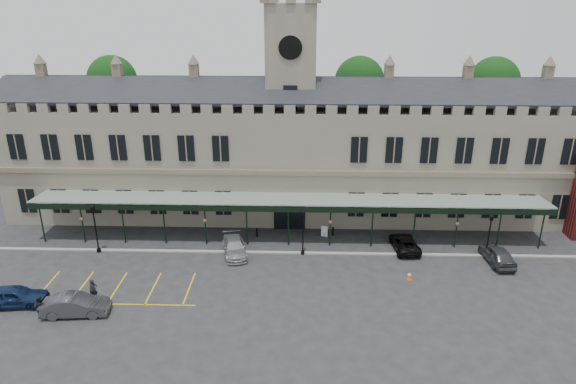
{
  "coord_description": "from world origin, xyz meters",
  "views": [
    {
      "loc": [
        1.32,
        -37.43,
        22.83
      ],
      "look_at": [
        0.0,
        6.0,
        6.0
      ],
      "focal_mm": 32.0,
      "sensor_mm": 36.0,
      "label": 1
    }
  ],
  "objects_px": {
    "car_taxi": "(234,247)",
    "car_right_a": "(497,255)",
    "traffic_cone": "(409,276)",
    "car_left_a": "(15,296)",
    "car_left_b": "(76,305)",
    "person_a": "(93,290)",
    "lamp_post_mid": "(303,228)",
    "sign_board": "(324,231)",
    "clock_tower": "(291,94)",
    "lamp_post_right": "(489,232)",
    "car_van": "(405,243)",
    "person_b": "(40,307)",
    "station_building": "(291,155)",
    "lamp_post_left": "(95,224)"
  },
  "relations": [
    {
      "from": "car_left_a",
      "to": "car_van",
      "type": "distance_m",
      "value": 33.78
    },
    {
      "from": "car_van",
      "to": "car_left_b",
      "type": "bearing_deg",
      "value": 18.43
    },
    {
      "from": "car_van",
      "to": "lamp_post_right",
      "type": "bearing_deg",
      "value": 164.41
    },
    {
      "from": "car_left_b",
      "to": "car_van",
      "type": "distance_m",
      "value": 29.25
    },
    {
      "from": "lamp_post_right",
      "to": "car_left_b",
      "type": "distance_m",
      "value": 35.67
    },
    {
      "from": "car_left_a",
      "to": "lamp_post_mid",
      "type": "bearing_deg",
      "value": -74.19
    },
    {
      "from": "lamp_post_right",
      "to": "traffic_cone",
      "type": "xyz_separation_m",
      "value": [
        -7.86,
        -4.22,
        -2.27
      ]
    },
    {
      "from": "sign_board",
      "to": "person_a",
      "type": "distance_m",
      "value": 22.31
    },
    {
      "from": "sign_board",
      "to": "car_left_a",
      "type": "height_order",
      "value": "car_left_a"
    },
    {
      "from": "traffic_cone",
      "to": "car_left_a",
      "type": "bearing_deg",
      "value": -171.21
    },
    {
      "from": "station_building",
      "to": "car_left_b",
      "type": "bearing_deg",
      "value": -127.22
    },
    {
      "from": "sign_board",
      "to": "car_van",
      "type": "xyz_separation_m",
      "value": [
        7.56,
        -2.54,
        0.11
      ]
    },
    {
      "from": "car_left_b",
      "to": "person_a",
      "type": "height_order",
      "value": "person_a"
    },
    {
      "from": "traffic_cone",
      "to": "car_left_a",
      "type": "height_order",
      "value": "car_left_a"
    },
    {
      "from": "traffic_cone",
      "to": "station_building",
      "type": "bearing_deg",
      "value": 125.31
    },
    {
      "from": "car_right_a",
      "to": "lamp_post_mid",
      "type": "bearing_deg",
      "value": -8.64
    },
    {
      "from": "lamp_post_mid",
      "to": "car_taxi",
      "type": "relative_size",
      "value": 0.94
    },
    {
      "from": "lamp_post_right",
      "to": "car_taxi",
      "type": "relative_size",
      "value": 0.89
    },
    {
      "from": "lamp_post_right",
      "to": "sign_board",
      "type": "bearing_deg",
      "value": 165.15
    },
    {
      "from": "lamp_post_right",
      "to": "car_left_b",
      "type": "relative_size",
      "value": 0.89
    },
    {
      "from": "clock_tower",
      "to": "traffic_cone",
      "type": "distance_m",
      "value": 22.28
    },
    {
      "from": "car_taxi",
      "to": "station_building",
      "type": "bearing_deg",
      "value": 51.05
    },
    {
      "from": "car_left_b",
      "to": "car_van",
      "type": "height_order",
      "value": "car_left_b"
    },
    {
      "from": "car_left_b",
      "to": "person_a",
      "type": "relative_size",
      "value": 2.63
    },
    {
      "from": "lamp_post_left",
      "to": "sign_board",
      "type": "relative_size",
      "value": 4.45
    },
    {
      "from": "clock_tower",
      "to": "lamp_post_mid",
      "type": "height_order",
      "value": "clock_tower"
    },
    {
      "from": "traffic_cone",
      "to": "sign_board",
      "type": "height_order",
      "value": "sign_board"
    },
    {
      "from": "clock_tower",
      "to": "person_a",
      "type": "distance_m",
      "value": 27.13
    },
    {
      "from": "person_a",
      "to": "station_building",
      "type": "bearing_deg",
      "value": 0.1
    },
    {
      "from": "clock_tower",
      "to": "car_right_a",
      "type": "bearing_deg",
      "value": -31.61
    },
    {
      "from": "lamp_post_mid",
      "to": "car_left_a",
      "type": "height_order",
      "value": "lamp_post_mid"
    },
    {
      "from": "sign_board",
      "to": "car_left_b",
      "type": "distance_m",
      "value": 23.91
    },
    {
      "from": "lamp_post_left",
      "to": "car_taxi",
      "type": "xyz_separation_m",
      "value": [
        12.91,
        -0.01,
        -2.23
      ]
    },
    {
      "from": "car_van",
      "to": "person_b",
      "type": "xyz_separation_m",
      "value": [
        -29.41,
        -11.98,
        0.26
      ]
    },
    {
      "from": "car_taxi",
      "to": "clock_tower",
      "type": "bearing_deg",
      "value": 51.23
    },
    {
      "from": "lamp_post_mid",
      "to": "car_right_a",
      "type": "height_order",
      "value": "lamp_post_mid"
    },
    {
      "from": "person_b",
      "to": "station_building",
      "type": "bearing_deg",
      "value": -127.48
    },
    {
      "from": "clock_tower",
      "to": "lamp_post_mid",
      "type": "relative_size",
      "value": 5.36
    },
    {
      "from": "station_building",
      "to": "car_taxi",
      "type": "bearing_deg",
      "value": -115.11
    },
    {
      "from": "lamp_post_mid",
      "to": "car_van",
      "type": "xyz_separation_m",
      "value": [
        9.71,
        1.28,
        -2.08
      ]
    },
    {
      "from": "lamp_post_right",
      "to": "car_right_a",
      "type": "xyz_separation_m",
      "value": [
        0.62,
        -0.99,
        -1.81
      ]
    },
    {
      "from": "car_taxi",
      "to": "car_right_a",
      "type": "xyz_separation_m",
      "value": [
        24.0,
        -0.94,
        0.09
      ]
    },
    {
      "from": "lamp_post_right",
      "to": "person_a",
      "type": "xyz_separation_m",
      "value": [
        -33.51,
        -8.25,
        -1.68
      ]
    },
    {
      "from": "sign_board",
      "to": "person_a",
      "type": "xyz_separation_m",
      "value": [
        -18.69,
        -12.17,
        0.4
      ]
    },
    {
      "from": "sign_board",
      "to": "clock_tower",
      "type": "bearing_deg",
      "value": 133.05
    },
    {
      "from": "clock_tower",
      "to": "car_taxi",
      "type": "xyz_separation_m",
      "value": [
        -5.0,
        -10.76,
        -12.39
      ]
    },
    {
      "from": "station_building",
      "to": "person_b",
      "type": "height_order",
      "value": "station_building"
    },
    {
      "from": "station_building",
      "to": "car_taxi",
      "type": "height_order",
      "value": "station_building"
    },
    {
      "from": "clock_tower",
      "to": "car_left_a",
      "type": "bearing_deg",
      "value": -136.68
    },
    {
      "from": "car_taxi",
      "to": "car_right_a",
      "type": "distance_m",
      "value": 24.02
    }
  ]
}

